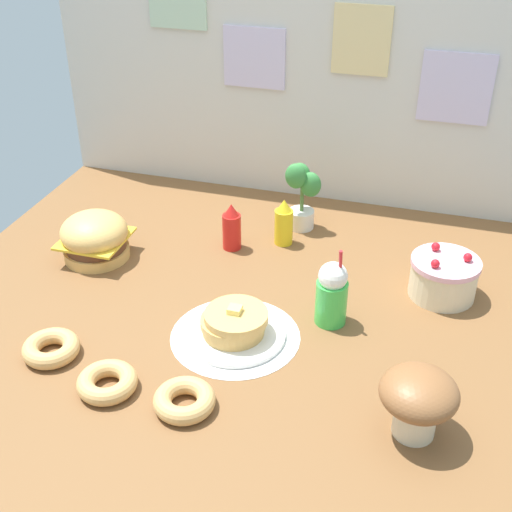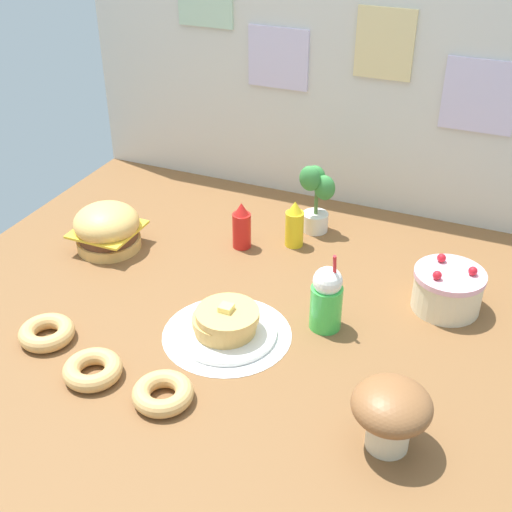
% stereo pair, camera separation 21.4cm
% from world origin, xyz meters
% --- Properties ---
extents(ground_plane, '(2.03, 1.79, 0.02)m').
position_xyz_m(ground_plane, '(0.00, 0.00, -0.01)').
color(ground_plane, brown).
extents(back_wall, '(2.03, 0.04, 1.00)m').
position_xyz_m(back_wall, '(0.00, 0.89, 0.50)').
color(back_wall, beige).
rests_on(back_wall, ground_plane).
extents(doily_mat, '(0.39, 0.39, 0.00)m').
position_xyz_m(doily_mat, '(0.03, -0.10, 0.00)').
color(doily_mat, white).
rests_on(doily_mat, ground_plane).
extents(burger, '(0.24, 0.24, 0.17)m').
position_xyz_m(burger, '(-0.58, 0.19, 0.08)').
color(burger, '#DBA859').
rests_on(burger, ground_plane).
extents(pancake_stack, '(0.30, 0.30, 0.11)m').
position_xyz_m(pancake_stack, '(0.03, -0.10, 0.04)').
color(pancake_stack, white).
rests_on(pancake_stack, doily_mat).
extents(layer_cake, '(0.22, 0.22, 0.16)m').
position_xyz_m(layer_cake, '(0.61, 0.30, 0.07)').
color(layer_cake, beige).
rests_on(layer_cake, ground_plane).
extents(ketchup_bottle, '(0.07, 0.07, 0.18)m').
position_xyz_m(ketchup_bottle, '(-0.14, 0.39, 0.08)').
color(ketchup_bottle, red).
rests_on(ketchup_bottle, ground_plane).
extents(mustard_bottle, '(0.07, 0.07, 0.18)m').
position_xyz_m(mustard_bottle, '(0.03, 0.47, 0.08)').
color(mustard_bottle, yellow).
rests_on(mustard_bottle, ground_plane).
extents(cream_soda_cup, '(0.10, 0.10, 0.27)m').
position_xyz_m(cream_soda_cup, '(0.29, 0.05, 0.10)').
color(cream_soda_cup, green).
rests_on(cream_soda_cup, ground_plane).
extents(donut_pink_glaze, '(0.17, 0.17, 0.05)m').
position_xyz_m(donut_pink_glaze, '(-0.45, -0.33, 0.03)').
color(donut_pink_glaze, tan).
rests_on(donut_pink_glaze, ground_plane).
extents(donut_chocolate, '(0.17, 0.17, 0.05)m').
position_xyz_m(donut_chocolate, '(-0.23, -0.42, 0.03)').
color(donut_chocolate, tan).
rests_on(donut_chocolate, ground_plane).
extents(donut_vanilla, '(0.17, 0.17, 0.05)m').
position_xyz_m(donut_vanilla, '(-0.01, -0.42, 0.03)').
color(donut_vanilla, tan).
rests_on(donut_vanilla, ground_plane).
extents(potted_plant, '(0.13, 0.10, 0.27)m').
position_xyz_m(potted_plant, '(0.06, 0.61, 0.14)').
color(potted_plant, white).
rests_on(potted_plant, ground_plane).
extents(mushroom_stool, '(0.20, 0.20, 0.19)m').
position_xyz_m(mushroom_stool, '(0.58, -0.34, 0.12)').
color(mushroom_stool, beige).
rests_on(mushroom_stool, ground_plane).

